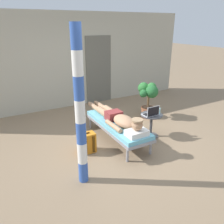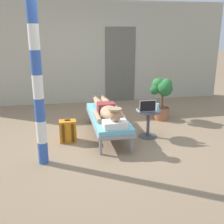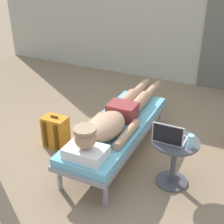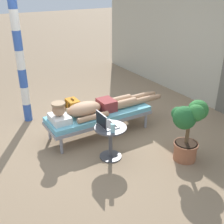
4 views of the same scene
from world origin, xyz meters
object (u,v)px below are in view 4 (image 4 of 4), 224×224
object	(u,v)px
side_table	(110,137)
potted_plant	(189,126)
drink_glass	(113,128)
laptop	(105,123)
lounge_chair	(99,115)
person_reclining	(96,107)
porch_post	(20,60)
backpack	(73,109)

from	to	relation	value
side_table	potted_plant	xyz separation A→B (m)	(0.63, 0.95, 0.21)
drink_glass	laptop	bearing A→B (deg)	179.74
lounge_chair	potted_plant	bearing A→B (deg)	27.98
drink_glass	potted_plant	size ratio (longest dim) A/B	0.14
person_reclining	porch_post	bearing A→B (deg)	-142.91
lounge_chair	drink_glass	distance (m)	0.97
side_table	potted_plant	bearing A→B (deg)	56.53
drink_glass	backpack	world-z (taller)	drink_glass
drink_glass	side_table	bearing A→B (deg)	160.81
side_table	backpack	distance (m)	1.52
laptop	backpack	distance (m)	1.50
person_reclining	drink_glass	bearing A→B (deg)	-13.79
porch_post	drink_glass	bearing A→B (deg)	17.82
lounge_chair	drink_glass	xyz separation A→B (m)	(0.90, -0.27, 0.25)
person_reclining	drink_glass	xyz separation A→B (m)	(0.90, -0.22, 0.07)
side_table	laptop	bearing A→B (deg)	-139.48
side_table	potted_plant	distance (m)	1.15
backpack	porch_post	world-z (taller)	porch_post
person_reclining	drink_glass	size ratio (longest dim) A/B	16.00
laptop	person_reclining	bearing A→B (deg)	162.30
backpack	side_table	bearing A→B (deg)	-2.30
side_table	laptop	xyz separation A→B (m)	(-0.06, -0.05, 0.23)
side_table	porch_post	distance (m)	2.21
lounge_chair	porch_post	xyz separation A→B (m)	(-1.17, -0.93, 0.85)
lounge_chair	backpack	size ratio (longest dim) A/B	4.36
side_table	lounge_chair	bearing A→B (deg)	163.70
person_reclining	porch_post	world-z (taller)	porch_post
side_table	laptop	world-z (taller)	laptop
laptop	drink_glass	xyz separation A→B (m)	(0.21, -0.00, 0.01)
laptop	backpack	size ratio (longest dim) A/B	0.73
potted_plant	porch_post	xyz separation A→B (m)	(-2.54, -1.66, 0.62)
drink_glass	porch_post	distance (m)	2.25
side_table	person_reclining	bearing A→B (deg)	167.33
person_reclining	potted_plant	distance (m)	1.58
laptop	potted_plant	xyz separation A→B (m)	(0.69, 1.00, -0.01)
drink_glass	porch_post	xyz separation A→B (m)	(-2.06, -0.66, 0.60)
side_table	backpack	world-z (taller)	side_table
drink_glass	person_reclining	bearing A→B (deg)	166.21
side_table	laptop	size ratio (longest dim) A/B	1.69
drink_glass	backpack	distance (m)	1.71
lounge_chair	person_reclining	xyz separation A→B (m)	(-0.00, -0.05, 0.17)
porch_post	backpack	bearing A→B (deg)	62.34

